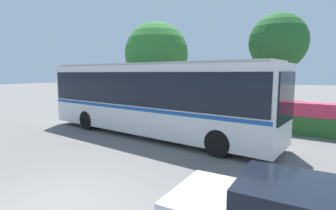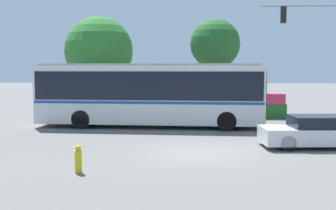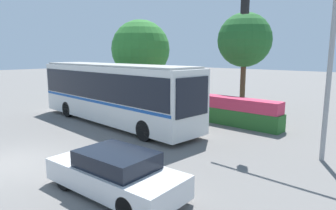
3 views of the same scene
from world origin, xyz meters
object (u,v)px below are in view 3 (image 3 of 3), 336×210
Objects in this scene: street_tree_left at (141,49)px; street_tree_centre at (245,40)px; sedan_foreground at (115,173)px; traffic_light_pole at (301,40)px; city_bus at (113,90)px.

street_tree_centre reaches higher than street_tree_left.
sedan_foreground is 16.50m from street_tree_left.
traffic_light_pole is at bearing -17.00° from street_tree_left.
sedan_foreground is at bearing -34.24° from city_bus.
city_bus is 9.21m from sedan_foreground.
street_tree_centre is (-5.92, 6.41, 0.35)m from traffic_light_pole.
sedan_foreground is 0.67× the size of street_tree_left.
street_tree_left reaches higher than sedan_foreground.
traffic_light_pole is (2.46, 7.03, 3.93)m from sedan_foreground.
sedan_foreground is 14.53m from street_tree_centre.
traffic_light_pole is 1.03× the size of street_tree_left.
city_bus is 7.56m from street_tree_left.
city_bus is at bearing -115.76° from street_tree_centre.
street_tree_left is at bearing 127.14° from city_bus.
sedan_foreground is (7.33, -5.41, -1.34)m from city_bus.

